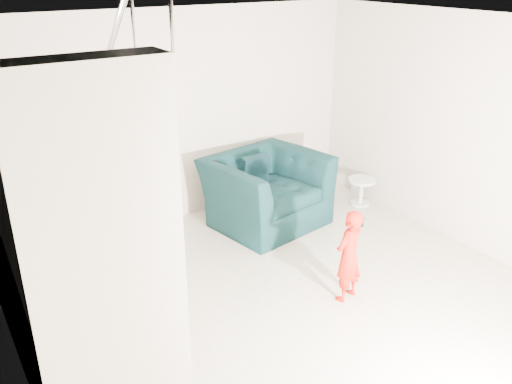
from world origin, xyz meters
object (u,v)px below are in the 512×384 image
armchair (266,191)px  toddler (349,256)px  side_table (361,187)px  staircase (74,264)px

armchair → toddler: (-0.28, -1.89, 0.04)m
side_table → staircase: staircase is taller
side_table → armchair: bearing=170.8°
armchair → toddler: 1.91m
side_table → staircase: 4.45m
toddler → side_table: (1.73, 1.66, -0.23)m
toddler → side_table: size_ratio=2.54×
toddler → staircase: staircase is taller
armchair → staircase: size_ratio=0.39×
armchair → staircase: (-2.79, -1.40, 0.49)m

